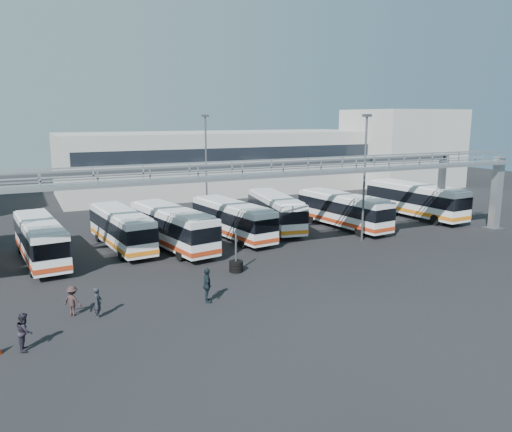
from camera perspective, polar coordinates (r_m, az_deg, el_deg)
name	(u,v)px	position (r m, az deg, el deg)	size (l,w,h in m)	color
ground	(271,288)	(30.05, 1.75, -8.17)	(140.00, 140.00, 0.00)	black
gantry	(232,184)	(33.96, -2.76, 3.66)	(51.40, 5.15, 7.10)	#979AA0
warehouse	(221,162)	(68.20, -3.97, 6.20)	(42.00, 14.00, 8.00)	#9E9E99
building_right	(401,148)	(76.77, 16.29, 7.47)	(14.00, 12.00, 11.00)	#B2B2AD
light_pole_mid	(365,171)	(40.98, 12.31, 5.03)	(0.70, 0.35, 10.21)	#4C4F54
light_pole_back	(206,160)	(50.32, -5.73, 6.35)	(0.70, 0.35, 10.21)	#4C4F54
bus_2	(40,239)	(37.72, -23.44, -2.41)	(3.24, 10.22, 3.05)	silver
bus_3	(121,227)	(39.58, -15.15, -1.27)	(3.35, 10.15, 3.03)	silver
bus_4	(172,226)	(38.71, -9.55, -1.16)	(4.22, 10.80, 3.20)	silver
bus_5	(232,218)	(41.51, -2.70, -0.28)	(3.71, 10.29, 3.06)	silver
bus_6	(275,210)	(45.03, 2.24, 0.67)	(4.03, 10.48, 3.10)	silver
bus_7	(343,209)	(46.06, 9.93, 0.77)	(3.57, 10.56, 3.15)	silver
bus_9	(415,199)	(52.54, 17.74, 1.86)	(3.48, 11.44, 3.42)	silver
pedestrian_a	(98,303)	(26.74, -17.63, -9.41)	(0.58, 0.38, 1.60)	#21232A
pedestrian_b	(25,331)	(24.40, -24.92, -11.87)	(0.82, 0.64, 1.69)	black
pedestrian_c	(73,301)	(27.44, -20.23, -9.09)	(1.01, 0.58, 1.56)	#322121
pedestrian_d	(207,285)	(27.58, -5.60, -7.91)	(1.13, 0.47, 1.93)	black
tire_stack	(236,265)	(32.87, -2.29, -5.64)	(0.92, 0.92, 2.62)	black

